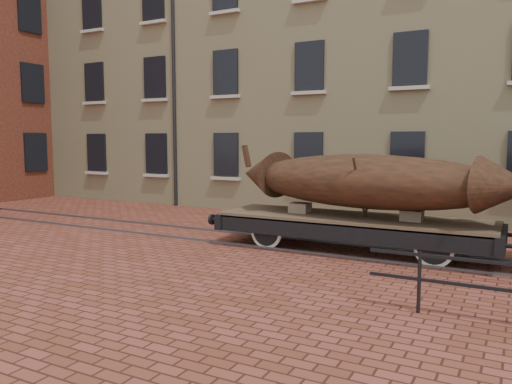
% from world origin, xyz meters
% --- Properties ---
extents(ground, '(90.00, 90.00, 0.00)m').
position_xyz_m(ground, '(0.00, 0.00, 0.00)').
color(ground, brown).
extents(warehouse_cream, '(40.00, 10.19, 14.00)m').
position_xyz_m(warehouse_cream, '(3.00, 9.99, 7.00)').
color(warehouse_cream, beige).
rests_on(warehouse_cream, ground).
extents(rail_track, '(30.00, 1.52, 0.06)m').
position_xyz_m(rail_track, '(0.00, 0.00, 0.03)').
color(rail_track, '#59595E').
rests_on(rail_track, ground).
extents(flatcar_wagon, '(7.53, 2.04, 1.14)m').
position_xyz_m(flatcar_wagon, '(0.72, -0.00, 0.71)').
color(flatcar_wagon, '#48392F').
rests_on(flatcar_wagon, ground).
extents(iron_boat, '(7.48, 2.92, 1.76)m').
position_xyz_m(iron_boat, '(1.03, 0.00, 1.78)').
color(iron_boat, '#4D2918').
rests_on(iron_boat, flatcar_wagon).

